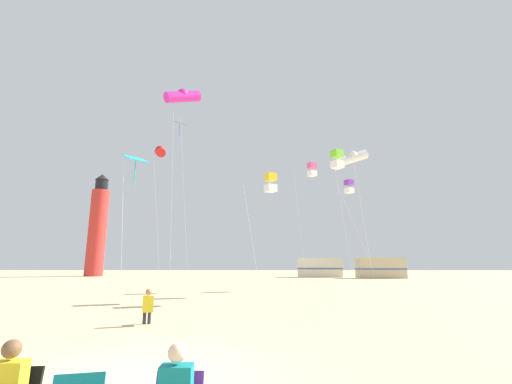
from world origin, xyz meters
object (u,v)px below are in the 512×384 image
at_px(kite_diamond_cyan, 135,163).
at_px(kite_box_gold, 271,183).
at_px(rv_van_cream, 319,268).
at_px(rv_van_tan, 380,268).
at_px(kite_tube_scarlet, 160,152).
at_px(kite_tube_magenta, 183,96).
at_px(kite_box_violet, 349,187).
at_px(kite_box_lime, 337,159).
at_px(kite_tube_white, 353,158).
at_px(kite_diamond_blue, 180,131).
at_px(kite_box_rainbow, 312,170).
at_px(kite_flyer_standing, 148,306).
at_px(lighthouse_distant, 98,227).

relative_size(kite_diamond_cyan, kite_box_gold, 0.89).
height_order(rv_van_cream, rv_van_tan, same).
height_order(kite_tube_scarlet, kite_tube_magenta, kite_tube_magenta).
bearing_deg(kite_diamond_cyan, kite_box_violet, 49.11).
relative_size(kite_box_lime, rv_van_cream, 1.36).
relative_size(kite_tube_white, kite_diamond_blue, 0.76).
xyz_separation_m(kite_tube_white, kite_diamond_cyan, (-12.27, -10.98, -3.65)).
relative_size(kite_box_violet, kite_diamond_cyan, 1.37).
xyz_separation_m(kite_box_rainbow, kite_box_gold, (-3.67, -7.54, -2.90)).
height_order(kite_tube_white, kite_diamond_cyan, kite_tube_white).
xyz_separation_m(kite_box_rainbow, rv_van_cream, (4.29, 24.68, -8.33)).
distance_m(kite_box_violet, kite_box_lime, 8.94).
distance_m(kite_box_rainbow, kite_box_gold, 8.87).
bearing_deg(kite_flyer_standing, kite_tube_white, -148.62).
bearing_deg(kite_diamond_cyan, kite_flyer_standing, -53.03).
bearing_deg(kite_tube_scarlet, kite_tube_magenta, -61.59).
relative_size(kite_diamond_cyan, kite_box_lime, 0.75).
bearing_deg(kite_tube_magenta, lighthouse_distant, 121.82).
bearing_deg(kite_diamond_cyan, rv_van_cream, 70.22).
relative_size(kite_flyer_standing, kite_diamond_blue, 0.08).
height_order(kite_box_gold, rv_van_cream, kite_box_gold).
distance_m(kite_box_violet, lighthouse_distant, 43.79).
relative_size(kite_diamond_cyan, lighthouse_distant, 0.39).
distance_m(kite_box_lime, kite_tube_magenta, 10.72).
relative_size(kite_box_lime, kite_tube_magenta, 0.66).
bearing_deg(kite_box_lime, kite_flyer_standing, -134.66).
relative_size(kite_diamond_cyan, kite_diamond_blue, 0.47).
height_order(lighthouse_distant, rv_van_cream, lighthouse_distant).
xyz_separation_m(kite_tube_white, rv_van_tan, (9.45, 24.04, -8.44)).
relative_size(kite_flyer_standing, kite_diamond_cyan, 0.18).
height_order(kite_tube_white, kite_box_lime, kite_tube_white).
bearing_deg(kite_box_gold, lighthouse_distant, 127.96).
xyz_separation_m(kite_diamond_cyan, kite_diamond_blue, (-1.52, 13.31, 6.81)).
height_order(kite_flyer_standing, kite_box_rainbow, kite_box_rainbow).
bearing_deg(kite_tube_magenta, kite_flyer_standing, -81.16).
bearing_deg(kite_diamond_cyan, kite_tube_white, 41.82).
relative_size(kite_diamond_cyan, rv_van_cream, 1.01).
xyz_separation_m(kite_box_lime, rv_van_cream, (3.84, 32.26, -6.89)).
bearing_deg(rv_van_cream, kite_box_rainbow, -97.82).
height_order(kite_box_lime, lighthouse_distant, lighthouse_distant).
bearing_deg(kite_box_rainbow, lighthouse_distant, 138.32).
height_order(kite_box_violet, lighthouse_distant, lighthouse_distant).
bearing_deg(kite_box_lime, kite_diamond_blue, 149.14).
relative_size(kite_box_rainbow, lighthouse_distant, 0.61).
bearing_deg(kite_box_rainbow, kite_box_lime, -86.58).
distance_m(kite_flyer_standing, rv_van_cream, 42.62).
bearing_deg(rv_van_tan, kite_diamond_cyan, -123.52).
bearing_deg(rv_van_cream, kite_diamond_blue, -119.28).
bearing_deg(kite_box_lime, kite_box_violet, 71.66).
bearing_deg(kite_tube_scarlet, kite_diamond_blue, 43.97).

